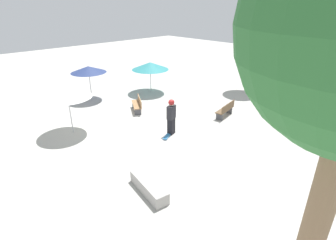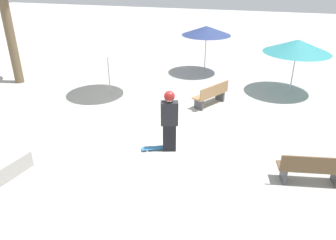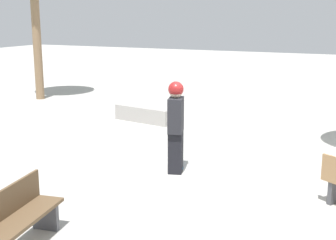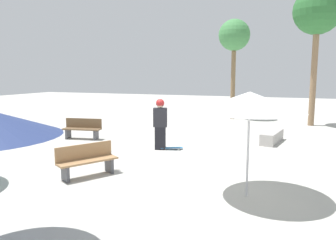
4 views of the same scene
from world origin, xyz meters
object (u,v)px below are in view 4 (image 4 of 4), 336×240
(bench_near, at_px, (87,160))
(palm_tree_center_right, at_px, (318,13))
(skateboard, at_px, (172,148))
(concrete_ledge, at_px, (272,137))
(skater_main, at_px, (160,122))
(palm_tree_far_back, at_px, (234,37))
(shade_umbrella_white, at_px, (250,102))
(bench_far, at_px, (82,129))

(bench_near, height_order, palm_tree_center_right, palm_tree_center_right)
(skateboard, xyz_separation_m, concrete_ledge, (-2.54, 3.33, 0.16))
(skater_main, distance_m, palm_tree_far_back, 9.96)
(skater_main, distance_m, palm_tree_center_right, 10.73)
(shade_umbrella_white, bearing_deg, bench_far, -120.03)
(bench_near, relative_size, palm_tree_far_back, 0.27)
(concrete_ledge, distance_m, palm_tree_center_right, 7.85)
(bench_near, bearing_deg, palm_tree_far_back, -156.75)
(shade_umbrella_white, bearing_deg, skateboard, -139.83)
(skater_main, xyz_separation_m, palm_tree_far_back, (-9.12, 1.05, 3.86))
(shade_umbrella_white, height_order, palm_tree_far_back, palm_tree_far_back)
(skater_main, distance_m, shade_umbrella_white, 5.14)
(skateboard, xyz_separation_m, palm_tree_far_back, (-8.99, 0.66, 4.79))
(skater_main, relative_size, bench_near, 1.14)
(bench_far, xyz_separation_m, palm_tree_center_right, (-7.31, 9.17, 5.35))
(skater_main, height_order, bench_far, skater_main)
(shade_umbrella_white, xyz_separation_m, palm_tree_center_right, (-11.52, 1.88, 3.66))
(bench_far, xyz_separation_m, palm_tree_far_back, (-8.48, 4.82, 4.42))
(skateboard, xyz_separation_m, bench_near, (3.72, -1.05, 0.37))
(bench_near, bearing_deg, skateboard, -164.83)
(shade_umbrella_white, relative_size, palm_tree_far_back, 0.40)
(shade_umbrella_white, relative_size, palm_tree_center_right, 0.33)
(palm_tree_center_right, bearing_deg, concrete_ledge, -17.67)
(skater_main, xyz_separation_m, skateboard, (-0.13, 0.39, -0.93))
(palm_tree_far_back, bearing_deg, shade_umbrella_white, 11.00)
(skateboard, height_order, palm_tree_far_back, palm_tree_far_back)
(palm_tree_center_right, distance_m, palm_tree_far_back, 4.60)
(bench_near, distance_m, palm_tree_center_right, 14.08)
(skateboard, bearing_deg, palm_tree_far_back, 60.81)
(skateboard, height_order, palm_tree_center_right, palm_tree_center_right)
(skater_main, height_order, concrete_ledge, skater_main)
(bench_far, relative_size, palm_tree_far_back, 0.28)
(concrete_ledge, relative_size, bench_far, 1.16)
(skateboard, xyz_separation_m, bench_far, (-0.51, -4.16, 0.37))
(bench_far, xyz_separation_m, shade_umbrella_white, (4.21, 7.29, 1.69))
(skater_main, distance_m, bench_far, 3.87)
(bench_near, bearing_deg, bench_far, -112.72)
(skater_main, relative_size, bench_far, 1.11)
(skater_main, height_order, palm_tree_center_right, palm_tree_center_right)
(skater_main, relative_size, palm_tree_center_right, 0.26)
(skater_main, bearing_deg, palm_tree_far_back, 66.66)
(skateboard, relative_size, palm_tree_far_back, 0.14)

